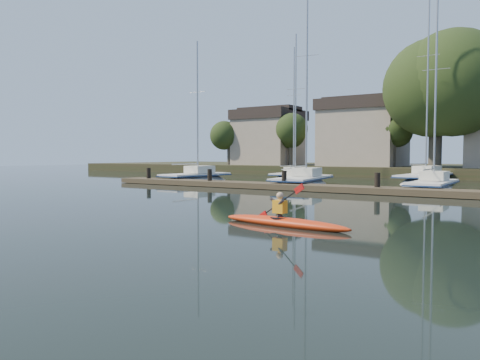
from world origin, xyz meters
The scene contains 10 objects.
ground centered at (0.00, 0.00, 0.00)m, with size 160.00×160.00×0.00m, color black.
kayak centered at (4.31, 0.31, 0.18)m, with size 4.64×1.20×1.47m.
dock centered at (0.00, 14.00, 0.20)m, with size 34.00×2.00×1.80m.
sailboat_0 centered at (-13.37, 17.86, -0.21)m, with size 2.67×8.28×12.99m.
sailboat_1 centered at (-4.71, 18.77, -0.17)m, with size 2.77×7.69×12.29m.
sailboat_2 centered at (-3.40, 17.89, -0.20)m, with size 3.71×9.85×15.93m.
sailboat_3 centered at (5.23, 17.88, -0.19)m, with size 2.18×8.02×12.90m.
sailboat_5 centered at (-9.01, 26.87, -0.17)m, with size 2.45×8.22×13.42m.
sailboat_6 centered at (2.69, 27.49, -0.20)m, with size 3.02×11.16×17.54m.
shore centered at (1.61, 40.29, 3.23)m, with size 90.00×25.25×12.75m.
Camera 1 is at (11.18, -12.48, 2.21)m, focal length 35.00 mm.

